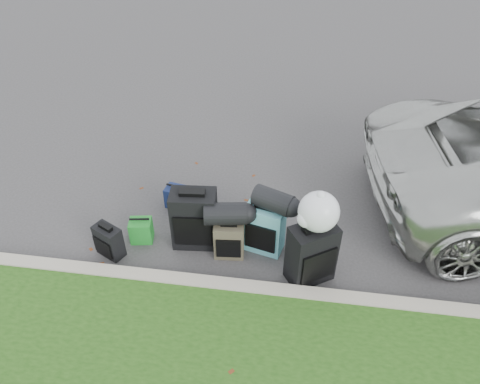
# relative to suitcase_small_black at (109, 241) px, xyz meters

# --- Properties ---
(ground) EXTENTS (120.00, 120.00, 0.00)m
(ground) POSITION_rel_suitcase_small_black_xyz_m (1.65, 0.60, -0.22)
(ground) COLOR #383535
(ground) RESTS_ON ground
(curb) EXTENTS (120.00, 0.18, 0.15)m
(curb) POSITION_rel_suitcase_small_black_xyz_m (1.65, -0.40, -0.15)
(curb) COLOR #9E937F
(curb) RESTS_ON ground
(suitcase_small_black) EXTENTS (0.40, 0.33, 0.44)m
(suitcase_small_black) POSITION_rel_suitcase_small_black_xyz_m (0.00, 0.00, 0.00)
(suitcase_small_black) COLOR black
(suitcase_small_black) RESTS_ON ground
(suitcase_large_black_left) EXTENTS (0.60, 0.39, 0.82)m
(suitcase_large_black_left) POSITION_rel_suitcase_small_black_xyz_m (1.03, 0.36, 0.19)
(suitcase_large_black_left) COLOR black
(suitcase_large_black_left) RESTS_ON ground
(suitcase_olive) EXTENTS (0.39, 0.26, 0.51)m
(suitcase_olive) POSITION_rel_suitcase_small_black_xyz_m (1.50, 0.20, 0.03)
(suitcase_olive) COLOR #393425
(suitcase_olive) RESTS_ON ground
(suitcase_teal) EXTENTS (0.53, 0.39, 0.68)m
(suitcase_teal) POSITION_rel_suitcase_small_black_xyz_m (1.93, 0.38, 0.12)
(suitcase_teal) COLOR teal
(suitcase_teal) RESTS_ON ground
(suitcase_large_black_right) EXTENTS (0.63, 0.56, 0.80)m
(suitcase_large_black_right) POSITION_rel_suitcase_small_black_xyz_m (2.52, -0.04, 0.18)
(suitcase_large_black_right) COLOR black
(suitcase_large_black_right) RESTS_ON ground
(tote_green) EXTENTS (0.31, 0.27, 0.32)m
(tote_green) POSITION_rel_suitcase_small_black_xyz_m (0.32, 0.30, -0.06)
(tote_green) COLOR #1D8326
(tote_green) RESTS_ON ground
(tote_navy) EXTENTS (0.33, 0.28, 0.31)m
(tote_navy) POSITION_rel_suitcase_small_black_xyz_m (0.60, 1.05, -0.07)
(tote_navy) COLOR #16224D
(tote_navy) RESTS_ON ground
(duffel_left) EXTENTS (0.55, 0.36, 0.28)m
(duffel_left) POSITION_rel_suitcase_small_black_xyz_m (1.45, 0.25, 0.43)
(duffel_left) COLOR black
(duffel_left) RESTS_ON suitcase_olive
(duffel_right) EXTENTS (0.54, 0.43, 0.27)m
(duffel_right) POSITION_rel_suitcase_small_black_xyz_m (2.01, 0.38, 0.60)
(duffel_right) COLOR black
(duffel_right) RESTS_ON suitcase_teal
(trash_bag) EXTENTS (0.46, 0.46, 0.46)m
(trash_bag) POSITION_rel_suitcase_small_black_xyz_m (2.54, -0.00, 0.81)
(trash_bag) COLOR white
(trash_bag) RESTS_ON suitcase_large_black_right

